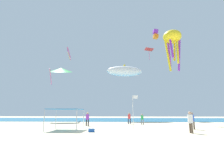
% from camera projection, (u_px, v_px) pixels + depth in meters
% --- Properties ---
extents(ground, '(110.00, 110.00, 0.10)m').
position_uv_depth(ground, '(97.00, 130.00, 17.88)').
color(ground, beige).
extents(ocean_strip, '(110.00, 22.55, 0.03)m').
position_uv_depth(ocean_strip, '(112.00, 119.00, 43.35)').
color(ocean_strip, '#1E6B93').
rests_on(ocean_strip, ground).
extents(canopy_tent, '(3.37, 3.15, 2.19)m').
position_uv_depth(canopy_tent, '(66.00, 110.00, 18.46)').
color(canopy_tent, '#B2B2B7').
rests_on(canopy_tent, ground).
extents(person_near_tent, '(0.45, 0.51, 1.91)m').
position_uv_depth(person_near_tent, '(190.00, 120.00, 15.28)').
color(person_near_tent, brown).
rests_on(person_near_tent, ground).
extents(person_leftmost, '(0.47, 0.44, 1.84)m').
position_uv_depth(person_leftmost, '(192.00, 119.00, 18.54)').
color(person_leftmost, brown).
rests_on(person_leftmost, ground).
extents(person_central, '(0.47, 0.42, 1.77)m').
position_uv_depth(person_central, '(129.00, 117.00, 26.90)').
color(person_central, '#33384C').
rests_on(person_central, ground).
extents(person_rightmost, '(0.43, 0.38, 1.59)m').
position_uv_depth(person_rightmost, '(142.00, 118.00, 25.50)').
color(person_rightmost, slate).
rests_on(person_rightmost, ground).
extents(person_far_shore, '(0.47, 0.43, 1.82)m').
position_uv_depth(person_far_shore, '(87.00, 118.00, 23.31)').
color(person_far_shore, black).
rests_on(person_far_shore, ground).
extents(banner_flag, '(0.61, 0.06, 3.69)m').
position_uv_depth(banner_flag, '(133.00, 109.00, 18.77)').
color(banner_flag, silver).
rests_on(banner_flag, ground).
extents(cooler_box, '(0.57, 0.37, 0.35)m').
position_uv_depth(cooler_box, '(92.00, 130.00, 15.98)').
color(cooler_box, blue).
rests_on(cooler_box, ground).
extents(kite_box_purple, '(1.37, 1.26, 2.43)m').
position_uv_depth(kite_box_purple, '(156.00, 34.00, 42.51)').
color(kite_box_purple, purple).
extents(kite_octopus_yellow, '(4.40, 4.40, 7.56)m').
position_uv_depth(kite_octopus_yellow, '(172.00, 39.00, 30.46)').
color(kite_octopus_yellow, yellow).
extents(kite_inflatable_white, '(8.94, 4.41, 3.49)m').
position_uv_depth(kite_inflatable_white, '(125.00, 71.00, 40.71)').
color(kite_inflatable_white, white).
extents(kite_parafoil_pink, '(0.97, 4.53, 2.77)m').
position_uv_depth(kite_parafoil_pink, '(69.00, 54.00, 48.61)').
color(kite_parafoil_pink, pink).
extents(kite_diamond_red, '(2.44, 2.45, 3.26)m').
position_uv_depth(kite_diamond_red, '(149.00, 50.00, 48.33)').
color(kite_diamond_red, red).
extents(kite_delta_green, '(5.79, 5.83, 4.31)m').
position_uv_depth(kite_delta_green, '(61.00, 70.00, 37.53)').
color(kite_delta_green, green).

